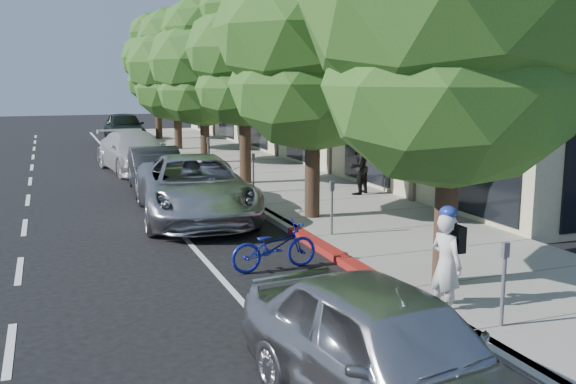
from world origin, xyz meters
name	(u,v)px	position (x,y,z in m)	size (l,w,h in m)	color
ground	(348,266)	(0.00, 0.00, 0.00)	(120.00, 120.00, 0.00)	black
sidewalk	(304,192)	(2.30, 8.00, 0.07)	(4.60, 56.00, 0.15)	gray
curb	(237,196)	(0.00, 8.00, 0.07)	(0.30, 56.00, 0.15)	#9E998E
curb_red_segment	(327,250)	(0.00, 1.00, 0.07)	(0.32, 4.00, 0.15)	maroon
storefront_building	(364,84)	(9.60, 18.00, 3.50)	(10.00, 36.00, 7.00)	beige
street_tree_0	(455,9)	(0.90, -2.00, 4.86)	(5.21, 5.21, 7.99)	black
street_tree_1	(313,34)	(0.90, 4.00, 4.85)	(5.10, 5.10, 7.94)	black
street_tree_2	(244,52)	(0.90, 10.00, 4.61)	(3.99, 3.99, 7.30)	black
street_tree_3	(203,63)	(0.90, 16.00, 4.40)	(4.69, 4.69, 7.22)	black
street_tree_4	(176,65)	(0.90, 22.00, 4.43)	(5.15, 5.15, 7.40)	black
street_tree_5	(157,60)	(0.90, 28.00, 4.84)	(4.23, 4.23, 7.68)	black
cyclist	(446,265)	(0.25, -3.00, 0.83)	(0.61, 0.40, 1.67)	silver
bicycle	(274,246)	(-1.47, 0.30, 0.47)	(0.63, 1.80, 0.94)	#151D97
silver_suv	(194,188)	(-1.90, 5.50, 0.85)	(2.82, 6.11, 1.70)	#B5B5BA
dark_sedan	(156,170)	(-2.20, 10.07, 0.74)	(1.56, 4.47, 1.47)	black
white_pickup	(135,152)	(-2.20, 15.26, 0.81)	(2.26, 5.56, 1.61)	silver
dark_suv_far	(124,127)	(-1.15, 28.00, 0.90)	(2.13, 5.28, 1.80)	black
near_car_a	(389,354)	(-2.19, -5.50, 0.77)	(1.82, 4.53, 1.54)	#AFB0B4
pedestrian	(357,167)	(3.53, 6.59, 1.01)	(0.84, 0.65, 1.72)	black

